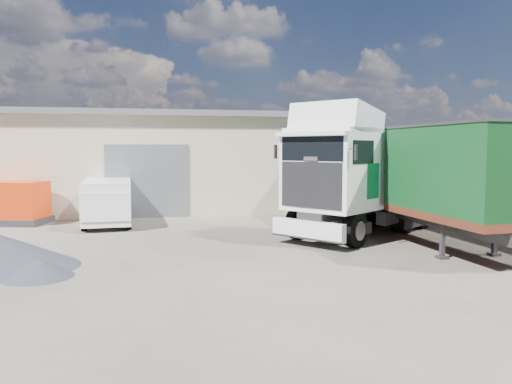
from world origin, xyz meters
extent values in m
plane|color=#2C2A24|center=(0.00, 0.00, 0.00)|extent=(120.00, 120.00, 0.00)
cube|color=#BCB190|center=(-6.00, 16.00, 2.50)|extent=(30.00, 12.00, 5.00)
cube|color=#505255|center=(-6.00, 16.00, 5.15)|extent=(30.60, 12.60, 0.30)
cube|color=#505255|center=(-2.00, 9.98, 1.80)|extent=(4.00, 0.08, 3.60)
cube|color=#505255|center=(-6.00, 16.00, 5.35)|extent=(30.60, 0.40, 0.15)
cube|color=maroon|center=(11.50, 6.00, 1.25)|extent=(0.35, 26.00, 2.50)
cylinder|color=black|center=(4.30, 1.93, 0.60)|extent=(2.63, 2.95, 1.20)
cylinder|color=black|center=(7.46, 4.30, 0.60)|extent=(2.66, 2.99, 1.20)
cylinder|color=black|center=(8.73, 5.26, 0.60)|extent=(2.66, 2.99, 1.20)
cube|color=#2D2D30|center=(6.47, 3.56, 1.02)|extent=(6.58, 5.30, 0.34)
cube|color=white|center=(3.44, 1.28, 0.62)|extent=(1.96, 2.48, 0.62)
cube|color=white|center=(4.61, 2.16, 2.57)|extent=(3.78, 3.83, 2.77)
cube|color=black|center=(3.57, 1.38, 2.15)|extent=(1.55, 2.03, 1.58)
cube|color=black|center=(3.59, 1.40, 3.39)|extent=(1.57, 2.07, 0.85)
cube|color=white|center=(4.79, 2.30, 4.36)|extent=(3.44, 3.56, 1.39)
cube|color=#0D5F37|center=(4.12, 3.57, 2.26)|extent=(0.69, 0.52, 1.24)
cube|color=#0D5F37|center=(5.83, 1.30, 2.26)|extent=(0.69, 0.52, 1.24)
cylinder|color=#2D2D30|center=(7.64, 4.44, 1.26)|extent=(1.74, 1.74, 0.14)
cube|color=#2D2D30|center=(6.98, -1.24, 0.57)|extent=(0.32, 0.32, 1.15)
cube|color=#2D2D30|center=(8.86, -1.17, 0.57)|extent=(0.32, 0.32, 1.15)
cylinder|color=black|center=(7.63, 6.98, 0.55)|extent=(2.70, 1.20, 1.11)
cube|color=#2D2D30|center=(7.78, 2.75, 0.94)|extent=(1.27, 12.54, 0.37)
cube|color=#572414|center=(7.78, 2.75, 1.28)|extent=(3.04, 12.60, 0.25)
cube|color=black|center=(7.78, 2.75, 2.76)|extent=(3.04, 12.60, 2.71)
cube|color=#2D2D30|center=(7.78, 2.75, 4.14)|extent=(3.11, 12.66, 0.08)
cylinder|color=black|center=(-3.66, 6.50, 0.35)|extent=(2.05, 0.79, 0.69)
cylinder|color=black|center=(-3.82, 9.86, 0.35)|extent=(2.05, 0.79, 0.69)
cube|color=white|center=(-3.74, 8.18, 1.10)|extent=(2.22, 4.92, 1.79)
cube|color=white|center=(-3.64, 6.19, 1.05)|extent=(1.99, 1.04, 1.16)
cube|color=black|center=(-3.65, 6.40, 1.63)|extent=(1.84, 0.17, 0.63)
cube|color=#2D2D30|center=(-8.00, 9.17, 0.14)|extent=(3.47, 2.68, 0.29)
cube|color=red|center=(-8.00, 9.17, 0.96)|extent=(3.24, 2.44, 1.92)
cone|color=black|center=(-4.76, -1.09, 0.26)|extent=(2.26, 2.26, 0.51)
camera|label=1|loc=(-1.75, -14.93, 3.40)|focal=35.00mm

